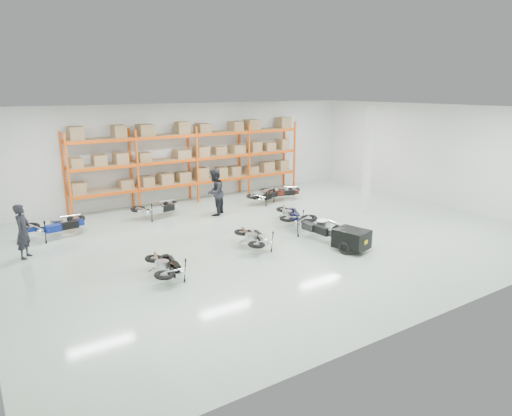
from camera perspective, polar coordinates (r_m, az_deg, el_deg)
room at (r=15.95m, az=2.07°, el=4.16°), size 18.00×18.00×18.00m
pallet_rack at (r=21.48m, az=-7.90°, el=6.83°), size 11.28×0.98×3.62m
structural_column at (r=19.70m, az=13.77°, el=5.80°), size 0.25×0.25×4.50m
moto_blue_centre at (r=17.85m, az=4.23°, el=-0.50°), size 1.50×1.79×1.04m
moto_silver_left at (r=15.04m, az=-0.18°, el=-3.41°), size 1.11×1.74×1.04m
moto_black_far_left at (r=13.03m, az=-11.24°, el=-6.72°), size 1.02×1.68×1.02m
moto_touring_right at (r=16.26m, az=7.94°, el=-1.76°), size 1.09×2.01×1.27m
trailer at (r=15.20m, az=11.85°, el=-3.81°), size 1.05×1.80×0.73m
moto_back_a at (r=17.74m, az=-23.76°, el=-1.55°), size 2.02×1.19×1.23m
moto_back_b at (r=19.11m, az=-12.28°, el=0.38°), size 1.86×1.09×1.15m
moto_back_c at (r=21.06m, az=1.13°, el=1.93°), size 1.80×1.25×1.06m
moto_back_d at (r=21.71m, az=3.18°, el=2.35°), size 1.87×1.39×1.09m
person_left at (r=15.94m, az=-27.10°, el=-2.62°), size 0.68×0.76×1.74m
person_back at (r=19.07m, az=-5.17°, el=1.97°), size 1.19×1.18×1.94m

